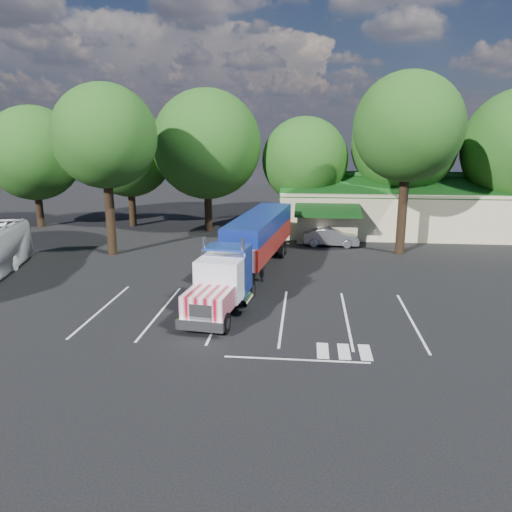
# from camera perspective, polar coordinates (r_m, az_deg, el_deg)

# --- Properties ---
(ground) EXTENTS (120.00, 120.00, 0.00)m
(ground) POSITION_cam_1_polar(r_m,az_deg,el_deg) (31.61, -2.16, -2.81)
(ground) COLOR black
(ground) RESTS_ON ground
(event_hall) EXTENTS (24.20, 14.12, 5.55)m
(event_hall) POSITION_cam_1_polar(r_m,az_deg,el_deg) (49.20, 16.95, 5.27)
(event_hall) COLOR #C0B98E
(event_hall) RESTS_ON ground
(tree_row_a) EXTENTS (9.00, 9.00, 11.68)m
(tree_row_a) POSITION_cam_1_polar(r_m,az_deg,el_deg) (53.41, -24.06, 10.67)
(tree_row_a) COLOR black
(tree_row_a) RESTS_ON ground
(tree_row_b) EXTENTS (8.40, 8.40, 11.35)m
(tree_row_b) POSITION_cam_1_polar(r_m,az_deg,el_deg) (50.83, -14.31, 11.29)
(tree_row_b) COLOR black
(tree_row_b) RESTS_ON ground
(tree_row_c) EXTENTS (10.00, 10.00, 13.05)m
(tree_row_c) POSITION_cam_1_polar(r_m,az_deg,el_deg) (47.10, -5.64, 12.57)
(tree_row_c) COLOR black
(tree_row_c) RESTS_ON ground
(tree_row_d) EXTENTS (8.00, 8.00, 10.60)m
(tree_row_d) POSITION_cam_1_polar(r_m,az_deg,el_deg) (47.54, 5.61, 10.83)
(tree_row_d) COLOR black
(tree_row_d) RESTS_ON ground
(tree_row_e) EXTENTS (9.60, 9.60, 12.90)m
(tree_row_e) POSITION_cam_1_polar(r_m,az_deg,el_deg) (48.77, 16.54, 12.18)
(tree_row_e) COLOR black
(tree_row_e) RESTS_ON ground
(tree_near_left) EXTENTS (7.60, 7.60, 12.65)m
(tree_near_left) POSITION_cam_1_polar(r_m,az_deg,el_deg) (38.88, -16.92, 12.92)
(tree_near_left) COLOR black
(tree_near_left) RESTS_ON ground
(tree_near_right) EXTENTS (8.00, 8.00, 13.50)m
(tree_near_right) POSITION_cam_1_polar(r_m,az_deg,el_deg) (39.15, 17.00, 13.87)
(tree_near_right) COLOR black
(tree_near_right) RESTS_ON ground
(semi_truck) EXTENTS (4.63, 18.73, 3.89)m
(semi_truck) POSITION_cam_1_polar(r_m,az_deg,el_deg) (31.77, -0.50, 1.39)
(semi_truck) COLOR black
(semi_truck) RESTS_ON ground
(woman) EXTENTS (0.42, 0.58, 1.49)m
(woman) POSITION_cam_1_polar(r_m,az_deg,el_deg) (31.22, 0.73, -1.59)
(woman) COLOR black
(woman) RESTS_ON ground
(bicycle) EXTENTS (1.25, 1.77, 0.88)m
(bicycle) POSITION_cam_1_polar(r_m,az_deg,el_deg) (39.02, 2.07, 1.10)
(bicycle) COLOR black
(bicycle) RESTS_ON ground
(silver_sedan) EXTENTS (4.66, 1.85, 1.51)m
(silver_sedan) POSITION_cam_1_polar(r_m,az_deg,el_deg) (41.46, 8.58, 2.16)
(silver_sedan) COLOR #9B9DA2
(silver_sedan) RESTS_ON ground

